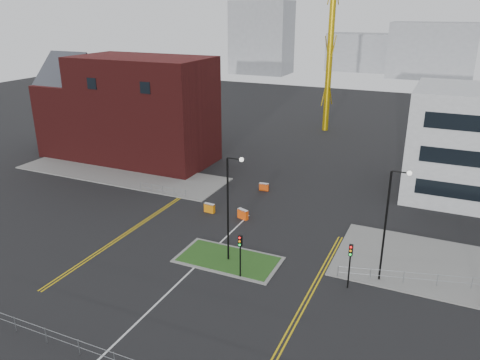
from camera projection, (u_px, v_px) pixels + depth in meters
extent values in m
plane|color=black|center=(154.00, 306.00, 33.13)|extent=(200.00, 200.00, 0.00)
cube|color=slate|center=(121.00, 173.00, 59.64)|extent=(28.00, 8.00, 0.12)
cube|color=slate|center=(228.00, 260.00, 39.19)|extent=(8.60, 4.60, 0.08)
cube|color=#224717|center=(228.00, 259.00, 39.18)|extent=(8.00, 4.00, 0.12)
cube|color=#481212|center=(144.00, 110.00, 62.37)|extent=(18.00, 10.00, 14.00)
cube|color=black|center=(92.00, 84.00, 58.24)|extent=(1.40, 0.10, 1.40)
cube|color=black|center=(145.00, 88.00, 55.15)|extent=(1.40, 0.10, 1.40)
cube|color=#481212|center=(76.00, 117.00, 67.70)|extent=(6.00, 10.00, 10.00)
cube|color=#2D3038|center=(72.00, 82.00, 65.97)|extent=(6.40, 8.49, 8.49)
cylinder|color=#C09A0B|center=(332.00, 15.00, 74.43)|extent=(1.00, 1.00, 37.52)
cylinder|color=black|center=(228.00, 211.00, 37.64)|extent=(0.16, 0.16, 9.00)
cylinder|color=black|center=(234.00, 159.00, 35.85)|extent=(1.20, 0.10, 0.10)
sphere|color=silver|center=(242.00, 160.00, 35.62)|extent=(0.36, 0.36, 0.36)
cylinder|color=black|center=(385.00, 228.00, 34.72)|extent=(0.16, 0.16, 9.00)
cylinder|color=black|center=(401.00, 172.00, 32.93)|extent=(1.20, 0.10, 0.10)
sphere|color=silver|center=(409.00, 173.00, 32.70)|extent=(0.36, 0.36, 0.36)
cylinder|color=black|center=(240.00, 260.00, 36.20)|extent=(0.12, 0.12, 3.00)
cube|color=black|center=(240.00, 241.00, 35.61)|extent=(0.28, 0.22, 0.90)
sphere|color=red|center=(240.00, 238.00, 35.40)|extent=(0.18, 0.18, 0.18)
sphere|color=orange|center=(240.00, 241.00, 35.50)|extent=(0.18, 0.18, 0.18)
sphere|color=#0CCC33|center=(240.00, 245.00, 35.60)|extent=(0.18, 0.18, 0.18)
cylinder|color=black|center=(349.00, 270.00, 34.82)|extent=(0.12, 0.12, 3.00)
cube|color=black|center=(351.00, 250.00, 34.23)|extent=(0.28, 0.22, 0.90)
sphere|color=red|center=(351.00, 247.00, 34.02)|extent=(0.18, 0.18, 0.18)
sphere|color=orange|center=(351.00, 251.00, 34.12)|extent=(0.18, 0.18, 0.18)
sphere|color=#0CCC33|center=(350.00, 254.00, 34.22)|extent=(0.18, 0.18, 0.18)
cylinder|color=gray|center=(95.00, 347.00, 27.64)|extent=(24.00, 0.04, 0.04)
cylinder|color=gray|center=(96.00, 353.00, 27.81)|extent=(24.00, 0.04, 0.04)
cylinder|color=gray|center=(162.00, 186.00, 52.41)|extent=(6.00, 0.04, 0.04)
cylinder|color=gray|center=(163.00, 191.00, 52.58)|extent=(6.00, 0.04, 0.04)
cylinder|color=gray|center=(141.00, 187.00, 53.74)|extent=(0.05, 0.05, 1.10)
cylinder|color=gray|center=(186.00, 195.00, 51.42)|extent=(0.05, 0.05, 1.10)
cylinder|color=gray|center=(473.00, 278.00, 34.69)|extent=(19.01, 5.04, 0.04)
cylinder|color=gray|center=(472.00, 284.00, 34.86)|extent=(19.01, 5.04, 0.04)
cylinder|color=gray|center=(338.00, 272.00, 36.39)|extent=(0.05, 0.05, 1.10)
cube|color=silver|center=(169.00, 291.00, 34.84)|extent=(0.15, 30.00, 0.01)
cube|color=gold|center=(135.00, 227.00, 45.16)|extent=(0.12, 24.00, 0.01)
cube|color=gold|center=(137.00, 227.00, 45.04)|extent=(0.12, 24.00, 0.01)
cube|color=gold|center=(308.00, 293.00, 34.59)|extent=(0.12, 20.00, 0.01)
cube|color=gold|center=(312.00, 294.00, 34.48)|extent=(0.12, 20.00, 0.01)
cube|color=gray|center=(262.00, 38.00, 147.37)|extent=(18.00, 12.00, 22.00)
cube|color=gray|center=(432.00, 51.00, 137.65)|extent=(24.00, 12.00, 16.00)
cube|color=gray|center=(374.00, 53.00, 153.85)|extent=(30.00, 12.00, 12.00)
cube|color=#DC450C|center=(264.00, 187.00, 53.92)|extent=(1.12, 0.48, 0.90)
cube|color=silver|center=(264.00, 184.00, 53.78)|extent=(1.12, 0.48, 0.11)
cube|color=orange|center=(209.00, 208.00, 48.19)|extent=(1.17, 0.48, 0.95)
cube|color=silver|center=(209.00, 204.00, 48.04)|extent=(1.17, 0.48, 0.11)
cube|color=#FF520E|center=(243.00, 214.00, 46.73)|extent=(1.25, 0.78, 0.99)
cube|color=silver|center=(243.00, 210.00, 46.58)|extent=(1.25, 0.78, 0.12)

